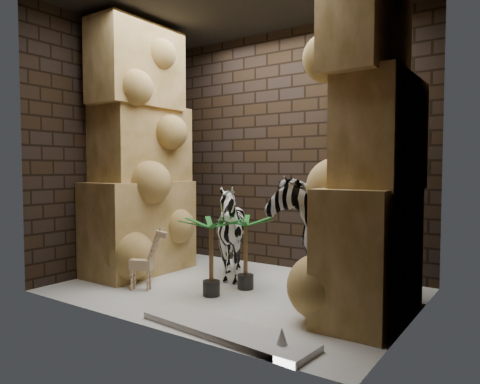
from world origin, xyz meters
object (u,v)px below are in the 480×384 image
Objects in this scene: zebra_left at (231,237)px; palm_back at (211,257)px; surfboard at (225,330)px; palm_front at (246,252)px; giraffe_toy at (141,258)px; zebra_right at (318,223)px.

palm_back is at bearing -62.24° from zebra_left.
palm_back is 1.07m from surfboard.
giraffe_toy is at bearing -143.16° from palm_front.
zebra_right is at bearing 8.08° from giraffe_toy.
zebra_right is 1.31× the size of zebra_left.
palm_front is 1.30m from surfboard.
palm_back is 0.52× the size of surfboard.
palm_front is 0.99× the size of palm_back.
giraffe_toy is (-1.54, -0.98, -0.37)m from zebra_right.
palm_back is at bearing -109.17° from palm_front.
zebra_right reaches higher than zebra_left.
zebra_left reaches higher than giraffe_toy.
zebra_right reaches higher than giraffe_toy.
zebra_right reaches higher than surfboard.
zebra_left reaches higher than surfboard.
zebra_right is at bearing 42.04° from palm_back.
zebra_left is 0.40m from palm_front.
zebra_right is at bearing 26.17° from palm_front.
palm_front is (0.33, -0.20, -0.10)m from zebra_left.
zebra_left is at bearing 107.82° from palm_back.
giraffe_toy is at bearing -157.04° from zebra_right.
palm_front is at bearing 70.83° from palm_back.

